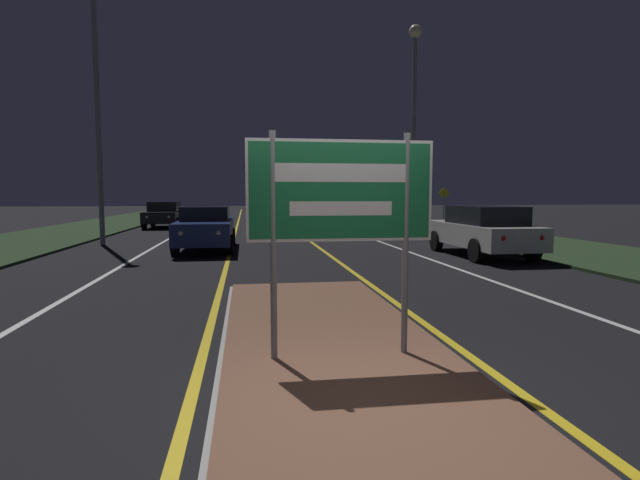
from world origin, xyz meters
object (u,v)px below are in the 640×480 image
Objects in this scene: highway_sign at (341,200)px; streetlight_left_near at (96,75)px; car_approaching_1 at (164,214)px; car_receding_2 at (311,212)px; car_approaching_0 at (206,227)px; car_receding_0 at (482,230)px; warning_sign at (444,204)px; car_receding_1 at (396,217)px; streetlight_right_near at (414,97)px.

streetlight_left_near reaches higher than highway_sign.
streetlight_left_near is 2.44× the size of car_approaching_1.
car_approaching_0 is at bearing -112.46° from car_receding_2.
car_receding_0 is 8.82m from car_approaching_0.
car_approaching_1 is at bearing 86.15° from streetlight_left_near.
car_approaching_1 is 1.96× the size of warning_sign.
highway_sign is 18.22m from car_receding_1.
car_approaching_0 is (-5.19, -12.54, -0.03)m from car_receding_2.
car_receding_2 is at bearing 49.01° from streetlight_left_near.
highway_sign is 0.56× the size of car_receding_2.
car_receding_1 is 9.85m from car_approaching_0.
streetlight_right_near is 10.39m from car_receding_2.
car_approaching_1 is at bearing 103.09° from highway_sign.
car_receding_0 is 11.14m from warning_sign.
highway_sign is 10.71m from car_receding_0.
highway_sign is 0.51× the size of car_receding_0.
car_receding_1 is at bearing 71.07° from highway_sign.
car_receding_0 is at bearing -19.57° from car_approaching_0.
streetlight_right_near is 8.98m from car_receding_0.
highway_sign is at bearing -115.22° from warning_sign.
car_approaching_1 is at bearing 163.78° from warning_sign.
streetlight_right_near reaches higher than car_approaching_1.
warning_sign reaches higher than car_receding_0.
streetlight_left_near is at bearing -93.85° from car_approaching_1.
warning_sign is at bearing 33.84° from car_approaching_0.
warning_sign reaches higher than car_approaching_1.
streetlight_right_near reaches higher than car_receding_1.
streetlight_left_near reaches higher than car_receding_2.
car_approaching_0 is (-8.22, -5.44, -0.03)m from car_receding_1.
streetlight_left_near is 6.90m from car_approaching_0.
car_receding_2 is at bearing 112.69° from streetlight_right_near.
highway_sign is at bearing -124.23° from car_receding_0.
car_receding_2 is 0.92× the size of car_approaching_0.
warning_sign is (3.18, 10.66, 0.59)m from car_receding_0.
car_approaching_0 is 12.40m from car_approaching_1.
highway_sign reaches higher than warning_sign.
car_approaching_0 is at bearing -153.56° from streetlight_right_near.
streetlight_left_near is 13.59m from car_receding_1.
car_approaching_1 is (-3.20, 11.98, -0.01)m from car_approaching_0.
car_approaching_0 is 1.12× the size of car_approaching_1.
car_receding_2 is (-3.03, 7.11, -0.00)m from car_receding_1.
streetlight_left_near is 12.69m from streetlight_right_near.
car_receding_0 reaches higher than car_approaching_0.
car_receding_2 is (-3.13, 15.50, 0.00)m from car_receding_0.
car_receding_0 reaches higher than car_receding_1.
car_approaching_0 is at bearing -75.02° from car_approaching_1.
highway_sign is 0.51× the size of car_approaching_0.
highway_sign is 21.53m from warning_sign.
car_receding_2 is (2.87, 24.32, -0.99)m from highway_sign.
car_receding_1 is at bearing 33.49° from car_approaching_0.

